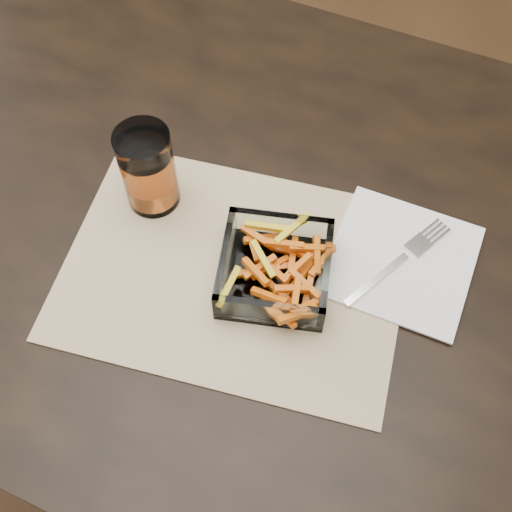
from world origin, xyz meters
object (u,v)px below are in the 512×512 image
object	(u,v)px
dining_table	(193,226)
fork	(400,260)
tumbler	(148,171)
glass_bowl	(275,270)

from	to	relation	value
dining_table	fork	bearing A→B (deg)	1.81
tumbler	fork	bearing A→B (deg)	6.21
fork	dining_table	bearing A→B (deg)	-152.28
dining_table	fork	xyz separation A→B (m)	(0.32, 0.01, 0.10)
glass_bowl	tumbler	xyz separation A→B (m)	(-0.21, 0.05, 0.04)
dining_table	tumbler	size ratio (longest dim) A/B	12.29
dining_table	glass_bowl	world-z (taller)	glass_bowl
glass_bowl	fork	distance (m)	0.17
glass_bowl	fork	xyz separation A→B (m)	(0.14, 0.09, -0.02)
dining_table	tumbler	xyz separation A→B (m)	(-0.04, -0.03, 0.15)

